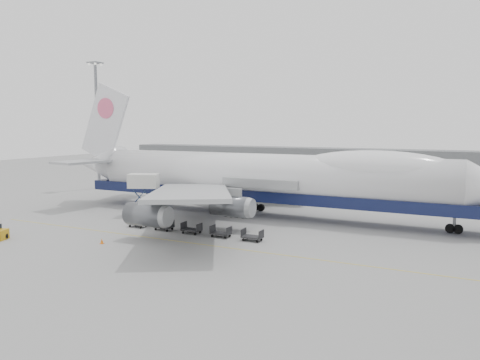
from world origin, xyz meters
The scene contains 12 objects.
ground centered at (0.00, 0.00, 0.00)m, with size 260.00×260.00×0.00m, color gray.
apron_line centered at (0.00, -6.00, 0.01)m, with size 60.00×0.15×0.01m, color gold.
hangar centered at (-10.00, 70.00, 3.50)m, with size 110.00×8.00×7.00m, color slate.
floodlight_mast centered at (-42.00, 24.00, 14.27)m, with size 2.40×2.40×25.43m.
airliner centered at (0.64, 12.00, 5.62)m, with size 67.00×55.30×19.98m.
catering_truck centered at (-15.34, 4.52, 3.42)m, with size 4.98×4.25×5.99m.
traffic_cone centered at (-9.38, -10.57, 0.28)m, with size 0.40×0.40×0.59m.
dolly_0 centered at (-11.20, -2.09, 0.53)m, with size 2.30×1.35×1.30m.
dolly_1 centered at (-7.19, -2.09, 0.53)m, with size 2.30×1.35×1.30m.
dolly_2 centered at (-3.17, -2.09, 0.53)m, with size 2.30×1.35×1.30m.
dolly_3 centered at (0.84, -2.09, 0.53)m, with size 2.30×1.35×1.30m.
dolly_4 centered at (4.85, -2.09, 0.53)m, with size 2.30×1.35×1.30m.
Camera 1 is at (26.40, -48.63, 12.89)m, focal length 35.00 mm.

